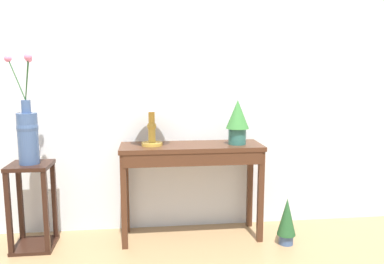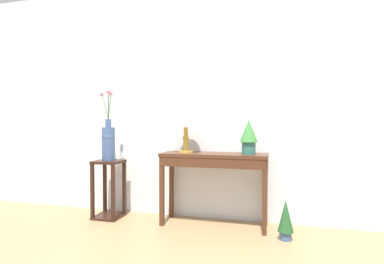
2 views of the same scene
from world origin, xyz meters
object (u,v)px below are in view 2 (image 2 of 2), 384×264
at_px(flower_vase_tall, 108,139).
at_px(potted_plant_on_console, 249,135).
at_px(potted_plant_floor, 286,219).
at_px(pedestal_stand_left, 109,189).
at_px(console_table, 214,165).
at_px(table_lamp, 186,120).

bearing_deg(flower_vase_tall, potted_plant_on_console, 1.03).
bearing_deg(potted_plant_floor, pedestal_stand_left, 174.86).
distance_m(console_table, table_lamp, 0.58).
distance_m(potted_plant_on_console, potted_plant_floor, 0.89).
bearing_deg(console_table, table_lamp, 175.92).
bearing_deg(potted_plant_on_console, table_lamp, 177.82).
xyz_separation_m(flower_vase_tall, potted_plant_floor, (1.98, -0.18, -0.72)).
relative_size(table_lamp, potted_plant_floor, 1.28).
height_order(table_lamp, flower_vase_tall, flower_vase_tall).
relative_size(pedestal_stand_left, flower_vase_tall, 0.82).
xyz_separation_m(table_lamp, potted_plant_on_console, (0.69, -0.03, -0.16)).
xyz_separation_m(potted_plant_on_console, pedestal_stand_left, (-1.62, -0.03, -0.65)).
bearing_deg(table_lamp, potted_plant_on_console, -2.18).
bearing_deg(table_lamp, console_table, -4.08).
height_order(table_lamp, pedestal_stand_left, table_lamp).
bearing_deg(console_table, potted_plant_on_console, -0.55).
relative_size(console_table, table_lamp, 2.34).
relative_size(table_lamp, flower_vase_tall, 0.59).
height_order(potted_plant_on_console, flower_vase_tall, flower_vase_tall).
distance_m(table_lamp, pedestal_stand_left, 1.23).
bearing_deg(flower_vase_tall, potted_plant_floor, -5.12).
bearing_deg(table_lamp, pedestal_stand_left, -176.64).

